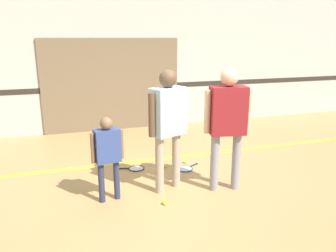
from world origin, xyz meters
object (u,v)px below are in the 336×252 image
tennis_ball_near_instructor (165,203)px  tennis_ball_stray_left (165,166)px  racket_spare_on_floor (186,168)px  racket_second_spare (135,168)px  person_instructor (168,118)px  tennis_ball_by_spare_racket (185,161)px  person_student_left (108,150)px  person_student_right (228,117)px

tennis_ball_near_instructor → tennis_ball_stray_left: 1.32m
racket_spare_on_floor → racket_second_spare: size_ratio=0.92×
racket_spare_on_floor → tennis_ball_near_instructor: size_ratio=7.42×
person_instructor → racket_second_spare: size_ratio=3.33×
tennis_ball_by_spare_racket → tennis_ball_stray_left: (-0.40, -0.07, 0.00)m
person_student_left → racket_spare_on_floor: (1.39, 0.72, -0.72)m
person_instructor → tennis_ball_near_instructor: size_ratio=26.78×
tennis_ball_stray_left → racket_spare_on_floor: bearing=-29.9°
person_instructor → person_student_left: bearing=162.3°
person_student_left → tennis_ball_near_instructor: size_ratio=17.94×
person_instructor → person_student_right: size_ratio=0.99×
tennis_ball_stray_left → racket_second_spare: bearing=170.1°
racket_spare_on_floor → tennis_ball_stray_left: 0.36m
person_student_right → tennis_ball_by_spare_racket: bearing=-70.5°
racket_spare_on_floor → tennis_ball_near_instructor: tennis_ball_near_instructor is taller
person_student_right → tennis_ball_stray_left: person_student_right is taller
person_student_left → person_student_right: bearing=-14.9°
racket_second_spare → tennis_ball_stray_left: size_ratio=8.03×
person_instructor → person_student_left: 0.95m
tennis_ball_near_instructor → person_student_left: bearing=151.9°
person_student_left → tennis_ball_stray_left: bearing=30.5°
tennis_ball_near_instructor → tennis_ball_stray_left: bearing=72.5°
racket_spare_on_floor → tennis_ball_stray_left: bearing=122.1°
person_instructor → racket_second_spare: 1.44m
tennis_ball_by_spare_racket → person_student_right: bearing=-80.5°
person_student_left → racket_spare_on_floor: 1.73m
person_instructor → tennis_ball_by_spare_racket: (0.61, 0.88, -1.06)m
person_student_left → racket_second_spare: 1.35m
person_student_right → racket_spare_on_floor: size_ratio=3.65×
person_student_left → tennis_ball_near_instructor: person_student_left is taller
person_student_right → tennis_ball_near_instructor: size_ratio=27.07×
person_student_right → tennis_ball_near_instructor: person_student_right is taller
racket_second_spare → tennis_ball_stray_left: bearing=-174.9°
racket_second_spare → tennis_ball_near_instructor: (0.12, -1.35, 0.02)m
tennis_ball_near_instructor → tennis_ball_by_spare_racket: (0.80, 1.34, 0.00)m
racket_second_spare → tennis_ball_near_instructor: bearing=109.9°
person_student_left → person_instructor: bearing=-3.5°
person_instructor → racket_spare_on_floor: bearing=27.2°
person_student_right → racket_spare_on_floor: person_student_right is taller
person_student_right → tennis_ball_stray_left: size_ratio=27.07×
person_student_right → tennis_ball_stray_left: 1.62m
tennis_ball_near_instructor → person_instructor: bearing=67.1°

